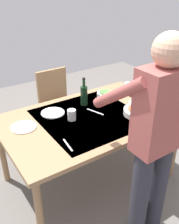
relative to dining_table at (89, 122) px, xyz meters
The scene contains 16 objects.
ground_plane 0.69m from the dining_table, ahead, with size 6.00×6.00×0.00m, color #66605B.
dining_table is the anchor object (origin of this frame).
chair_near 0.93m from the dining_table, 96.10° to the right, with size 0.40×0.40×0.91m.
person_server 0.84m from the dining_table, 91.77° to the left, with size 0.42×0.61×1.69m.
wine_bottle 0.32m from the dining_table, 111.27° to the right, with size 0.07×0.07×0.30m.
wine_glass_left 0.72m from the dining_table, 160.94° to the left, with size 0.07×0.07×0.15m.
wine_glass_right 0.58m from the dining_table, behind, with size 0.07×0.07×0.15m.
water_cup_near_left 0.75m from the dining_table, 160.32° to the right, with size 0.08×0.08×0.11m, color silver.
water_cup_near_right 0.77m from the dining_table, 147.18° to the left, with size 0.07×0.07×0.10m, color silver.
water_cup_far_left 0.21m from the dining_table, 14.05° to the right, with size 0.08×0.08×0.10m, color silver.
serving_bowl_pasta 0.49m from the dining_table, 151.33° to the left, with size 0.30×0.30×0.07m.
side_bowl_salad 0.48m from the dining_table, 145.19° to the right, with size 0.18×0.18×0.07m.
dinner_plate_near 0.37m from the dining_table, 43.78° to the right, with size 0.23×0.23×0.01m, color white.
dinner_plate_far 0.62m from the dining_table, 14.90° to the right, with size 0.23×0.23×0.01m, color white.
table_knife 0.13m from the dining_table, 155.18° to the right, with size 0.01×0.20×0.01m, color silver.
table_fork 0.50m from the dining_table, 35.85° to the left, with size 0.01×0.18×0.01m, color silver.
Camera 1 is at (1.19, 1.79, 1.98)m, focal length 41.30 mm.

